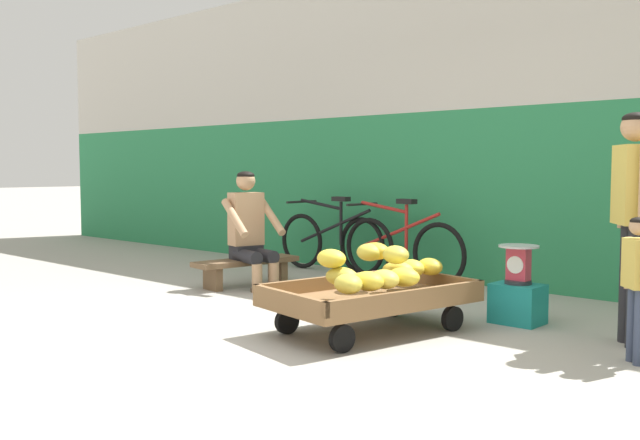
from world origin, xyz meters
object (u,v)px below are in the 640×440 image
banana_cart (371,299)px  customer_adult (633,201)px  vendor_seated (250,230)px  weighing_scale (518,264)px  customer_child (637,274)px  bicycle_far_left (398,247)px  plastic_crate (518,304)px  bicycle_near_left (334,241)px  low_bench (246,266)px

banana_cart → customer_adult: 1.87m
vendor_seated → customer_adult: 3.59m
vendor_seated → weighing_scale: bearing=5.5°
customer_adult → customer_child: bearing=-67.7°
vendor_seated → customer_child: vendor_seated is taller
customer_adult → customer_child: 0.63m
weighing_scale → customer_adult: customer_adult is taller
bicycle_far_left → customer_child: (2.91, -1.59, 0.19)m
plastic_crate → bicycle_near_left: bearing=159.4°
banana_cart → customer_adult: bearing=30.5°
banana_cart → customer_child: (1.67, 0.44, 0.30)m
bicycle_near_left → customer_adult: bearing=-17.6°
bicycle_near_left → bicycle_far_left: same height
banana_cart → weighing_scale: size_ratio=5.25×
low_bench → bicycle_far_left: (0.92, 1.28, 0.15)m
bicycle_far_left → vendor_seated: bearing=-122.6°
low_bench → plastic_crate: size_ratio=3.14×
vendor_seated → plastic_crate: vendor_seated is taller
banana_cart → bicycle_far_left: bearing=121.5°
low_bench → banana_cart: bearing=-18.9°
low_bench → customer_child: size_ratio=1.29×
low_bench → weighing_scale: (2.79, 0.24, 0.25)m
banana_cart → low_bench: banana_cart is taller
low_bench → bicycle_near_left: 1.29m
weighing_scale → vendor_seated: bearing=-174.5°
bicycle_near_left → bicycle_far_left: 0.89m
vendor_seated → banana_cart: bearing=-19.1°
customer_adult → bicycle_far_left: bearing=157.2°
plastic_crate → customer_adult: size_ratio=0.24×
plastic_crate → bicycle_far_left: size_ratio=0.22×
vendor_seated → low_bench: bearing=165.2°
weighing_scale → low_bench: bearing=-175.1°
low_bench → bicycle_near_left: size_ratio=0.68×
weighing_scale → customer_child: customer_child is taller
low_bench → customer_child: (3.83, -0.30, 0.34)m
low_bench → bicycle_far_left: size_ratio=0.68×
low_bench → customer_adult: bearing=2.1°
low_bench → bicycle_far_left: bearing=54.3°
bicycle_near_left → weighing_scale: bearing=-20.6°
low_bench → customer_child: bearing=-4.5°
banana_cart → customer_child: 1.75m
vendor_seated → bicycle_near_left: (-0.05, 1.30, -0.21)m
plastic_crate → weighing_scale: (0.00, -0.00, 0.30)m
plastic_crate → bicycle_near_left: 2.96m
bicycle_far_left → customer_adult: bearing=-22.8°
low_bench → vendor_seated: vendor_seated is taller
low_bench → customer_adult: (3.65, 0.14, 0.75)m
plastic_crate → weighing_scale: weighing_scale is taller
banana_cart → weighing_scale: 1.19m
low_bench → bicycle_near_left: bicycle_near_left is taller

